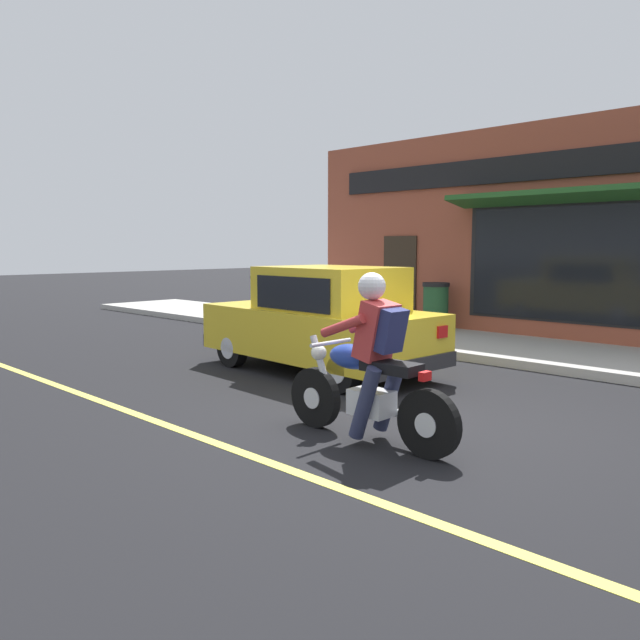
% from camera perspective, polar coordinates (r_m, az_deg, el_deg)
% --- Properties ---
extents(ground_plane, '(80.00, 80.00, 0.00)m').
position_cam_1_polar(ground_plane, '(6.71, 8.00, -9.40)').
color(ground_plane, black).
extents(sidewalk_curb, '(2.60, 22.00, 0.14)m').
position_cam_1_polar(sidewalk_curb, '(12.30, 10.19, -1.75)').
color(sidewalk_curb, '#ADAAA3').
rests_on(sidewalk_curb, ground).
extents(lane_stripe, '(0.12, 19.80, 0.01)m').
position_cam_1_polar(lane_stripe, '(7.82, -18.66, -7.33)').
color(lane_stripe, '#D1C64C').
rests_on(lane_stripe, ground).
extents(storefront_building, '(1.25, 10.07, 4.20)m').
position_cam_1_polar(storefront_building, '(12.97, 18.11, 7.49)').
color(storefront_building, brown).
rests_on(storefront_building, ground).
extents(motorcycle_with_rider, '(0.56, 2.02, 1.62)m').
position_cam_1_polar(motorcycle_with_rider, '(5.92, 4.56, -4.77)').
color(motorcycle_with_rider, black).
rests_on(motorcycle_with_rider, ground).
extents(car_hatchback, '(1.83, 3.86, 1.57)m').
position_cam_1_polar(car_hatchback, '(9.18, 0.14, -0.11)').
color(car_hatchback, black).
rests_on(car_hatchback, ground).
extents(trash_bin, '(0.56, 0.56, 0.98)m').
position_cam_1_polar(trash_bin, '(13.20, 10.52, 1.28)').
color(trash_bin, '#23512D').
rests_on(trash_bin, sidewalk_curb).
extents(fire_hydrant, '(0.36, 0.24, 0.88)m').
position_cam_1_polar(fire_hydrant, '(14.89, 1.51, 1.75)').
color(fire_hydrant, red).
rests_on(fire_hydrant, sidewalk_curb).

